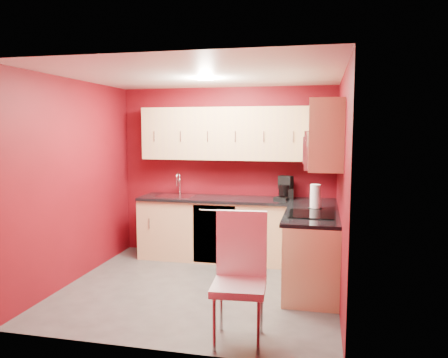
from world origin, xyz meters
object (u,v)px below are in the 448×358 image
at_px(microwave, 323,150).
at_px(napkin_holder, 288,194).
at_px(sink, 176,194).
at_px(coffee_maker, 283,188).
at_px(dining_chair, 239,279).
at_px(paper_towel, 315,197).

relative_size(microwave, napkin_holder, 5.28).
height_order(sink, coffee_maker, sink).
bearing_deg(coffee_maker, dining_chair, -71.85).
distance_m(coffee_maker, napkin_holder, 0.11).
relative_size(coffee_maker, paper_towel, 1.07).
xyz_separation_m(coffee_maker, napkin_holder, (0.06, 0.00, -0.09)).
bearing_deg(coffee_maker, paper_towel, -33.89).
height_order(coffee_maker, paper_towel, coffee_maker).
relative_size(napkin_holder, dining_chair, 0.13).
xyz_separation_m(sink, dining_chair, (1.40, -2.40, -0.37)).
bearing_deg(napkin_holder, paper_towel, -59.92).
distance_m(napkin_holder, dining_chair, 2.51).
height_order(coffee_maker, dining_chair, coffee_maker).
height_order(microwave, paper_towel, microwave).
bearing_deg(sink, coffee_maker, 2.15).
xyz_separation_m(paper_towel, dining_chair, (-0.62, -1.80, -0.49)).
relative_size(sink, paper_towel, 1.72).
relative_size(microwave, dining_chair, 0.66).
bearing_deg(paper_towel, napkin_holder, 120.08).
bearing_deg(sink, microwave, -25.60).
distance_m(paper_towel, dining_chair, 1.96).
bearing_deg(coffee_maker, microwave, -41.62).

